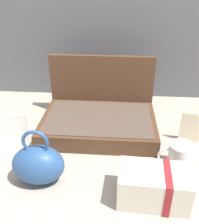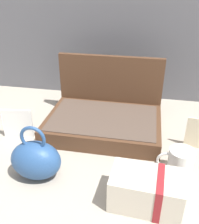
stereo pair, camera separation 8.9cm
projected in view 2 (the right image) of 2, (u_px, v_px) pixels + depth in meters
name	position (u px, v px, depth m)	size (l,w,h in m)	color
ground_plane	(105.00, 154.00, 0.99)	(6.00, 6.00, 0.00)	#9E9384
open_suitcase	(105.00, 115.00, 1.14)	(0.48, 0.35, 0.29)	#4C301E
teal_pouch_handbag	(36.00, 159.00, 0.86)	(0.17, 0.12, 0.20)	#284C7F
cream_toiletry_bag	(147.00, 190.00, 0.76)	(0.22, 0.14, 0.11)	beige
coffee_mug	(180.00, 162.00, 0.88)	(0.12, 0.09, 0.10)	white
info_card_left	(18.00, 124.00, 1.07)	(0.13, 0.01, 0.13)	white
poster_card_right	(197.00, 133.00, 1.00)	(0.08, 0.01, 0.13)	beige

